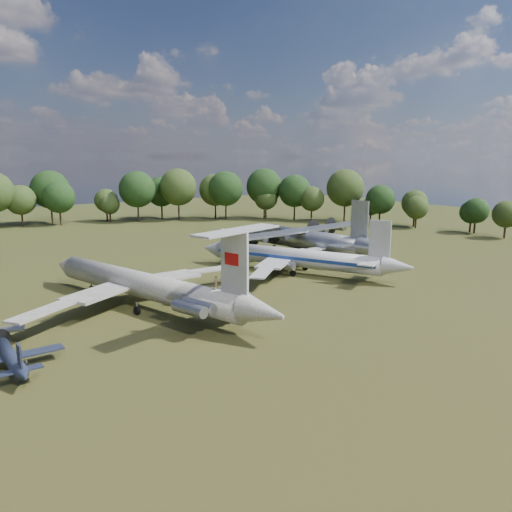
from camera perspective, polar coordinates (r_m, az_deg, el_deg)
ground at (r=71.89m, az=-8.99°, el=-4.57°), size 300.00×300.00×0.00m
il62_airliner at (r=67.02m, az=-12.59°, el=-3.82°), size 46.96×54.77×4.63m
tu104_jet at (r=85.09m, az=4.40°, el=-0.53°), size 46.00×51.20×4.19m
an12_transport at (r=100.53m, az=5.79°, el=1.55°), size 38.20×41.94×5.14m
small_prop_west at (r=52.24m, az=-26.19°, el=-10.68°), size 9.69×13.11×1.91m
person_on_il62 at (r=56.83m, az=-4.63°, el=-3.02°), size 0.72×0.63×1.66m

